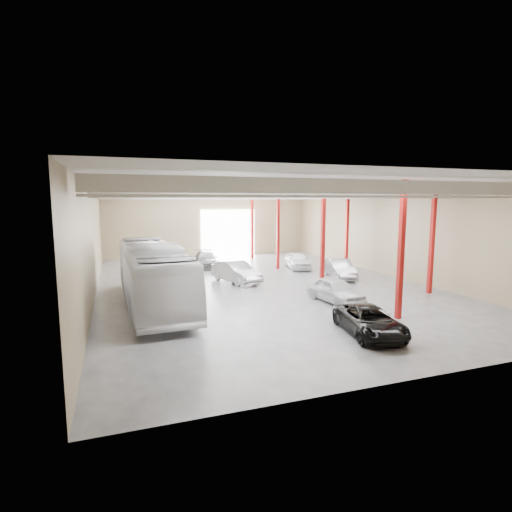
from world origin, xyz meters
TOP-DOWN VIEW (x-y plane):
  - depot_shell at (0.13, 0.48)m, footprint 22.12×32.12m
  - coach_bus at (-7.72, -3.08)m, footprint 3.44×12.93m
  - black_sedan at (0.91, -11.64)m, footprint 2.86×4.83m
  - car_row_a at (2.50, -6.00)m, footprint 2.16×4.39m
  - car_row_b at (-1.40, 1.50)m, footprint 2.90×4.97m
  - car_row_c at (-2.00, 9.00)m, footprint 2.44×4.94m
  - car_right_near at (6.64, 0.32)m, footprint 2.71×4.75m
  - car_right_far at (5.50, 5.52)m, footprint 2.48×4.47m

SIDE VIEW (x-z plane):
  - black_sedan at x=0.91m, z-range 0.00..1.26m
  - car_row_c at x=-2.00m, z-range 0.00..1.38m
  - car_right_far at x=5.50m, z-range 0.00..1.44m
  - car_row_a at x=2.50m, z-range 0.00..1.44m
  - car_right_near at x=6.64m, z-range 0.00..1.48m
  - car_row_b at x=-1.40m, z-range 0.00..1.55m
  - coach_bus at x=-7.72m, z-range 0.00..3.58m
  - depot_shell at x=0.13m, z-range 1.44..8.51m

